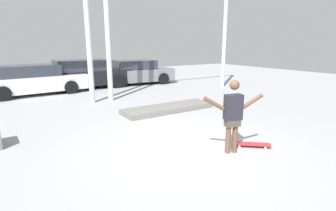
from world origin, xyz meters
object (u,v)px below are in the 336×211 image
at_px(parked_car_grey, 136,72).
at_px(parked_car_white, 34,80).
at_px(manual_pad, 168,108).
at_px(skateboard, 252,144).
at_px(parked_car_black, 84,74).
at_px(skateboarder, 233,113).

bearing_deg(parked_car_grey, parked_car_white, -169.63).
bearing_deg(manual_pad, parked_car_white, 121.06).
bearing_deg(skateboard, parked_car_white, 149.96).
xyz_separation_m(parked_car_white, parked_car_black, (2.39, 0.45, 0.06)).
bearing_deg(skateboarder, manual_pad, 96.25).
bearing_deg(skateboarder, skateboard, 15.03).
bearing_deg(parked_car_grey, parked_car_black, -174.48).
bearing_deg(skateboarder, parked_car_grey, 93.47).
height_order(manual_pad, parked_car_white, parked_car_white).
distance_m(skateboarder, parked_car_white, 9.84).
bearing_deg(skateboard, parked_car_black, 136.02).
bearing_deg(parked_car_white, manual_pad, -63.18).
distance_m(parked_car_white, parked_car_black, 2.43).
bearing_deg(parked_car_grey, manual_pad, -100.97).
height_order(manual_pad, parked_car_black, parked_car_black).
xyz_separation_m(skateboarder, parked_car_grey, (2.65, 9.91, -0.22)).
distance_m(skateboarder, parked_car_grey, 10.26).
relative_size(manual_pad, parked_car_black, 0.70).
height_order(parked_car_black, parked_car_grey, parked_car_black).
height_order(skateboarder, parked_car_white, skateboarder).
bearing_deg(manual_pad, skateboard, -92.78).
bearing_deg(skateboard, parked_car_grey, 119.29).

